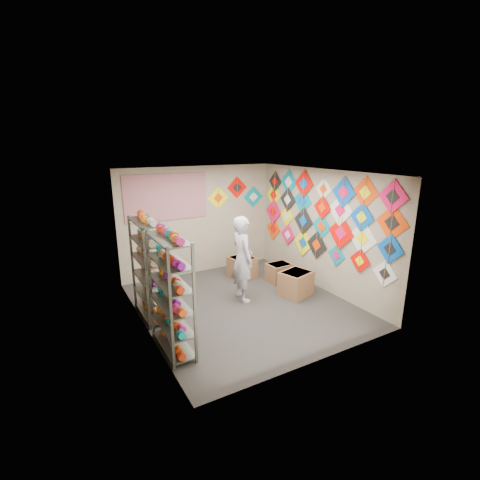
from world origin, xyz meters
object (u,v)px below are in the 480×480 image
shelf_rack_front (171,295)px  carton_a (296,283)px  carton_b (279,273)px  shelf_rack_back (149,269)px  shopkeeper (242,259)px  carton_c (242,267)px

shelf_rack_front → carton_a: size_ratio=2.95×
shelf_rack_front → carton_b: (3.16, 1.51, -0.73)m
shelf_rack_front → carton_b: size_ratio=3.49×
shelf_rack_back → carton_b: (3.16, 0.21, -0.73)m
shelf_rack_front → shopkeeper: shelf_rack_front is taller
shopkeeper → carton_b: 1.51m
carton_c → shopkeeper: bearing=-130.2°
shopkeeper → carton_c: 1.42m
carton_b → carton_c: (-0.65, 0.66, 0.04)m
shelf_rack_back → carton_b: 3.25m
shelf_rack_front → shelf_rack_back: same height
shelf_rack_back → carton_c: bearing=19.1°
shelf_rack_back → carton_a: 3.16m
carton_a → carton_b: size_ratio=1.18×
carton_c → carton_a: bearing=-81.6°
carton_a → shelf_rack_front: bearing=177.3°
shelf_rack_front → carton_c: (2.52, 2.17, -0.69)m
shopkeeper → carton_c: (0.62, 1.09, -0.65)m
carton_b → carton_a: bearing=-101.1°
carton_b → carton_c: bearing=133.0°
carton_c → carton_b: bearing=-56.1°
carton_c → shelf_rack_back: bearing=-171.4°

